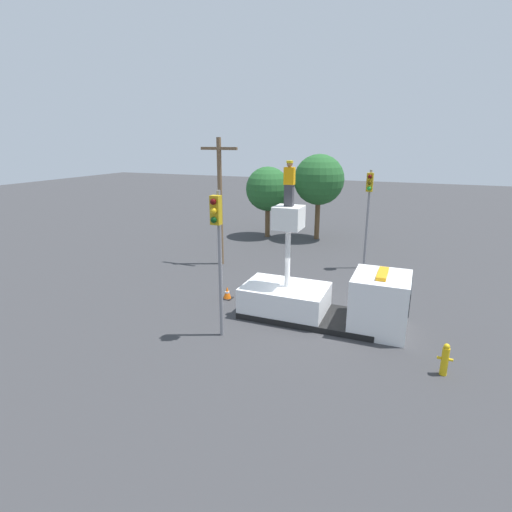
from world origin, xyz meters
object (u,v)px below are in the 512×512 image
object	(u,v)px
traffic_light_pole	(218,237)
utility_pole	(220,198)
traffic_light_across	(369,200)
fire_hydrant	(445,359)
traffic_cone_rear	(227,293)
tree_left_bg	(268,189)
tree_right_bg	(319,180)
worker	(289,184)
bucket_truck	(327,299)

from	to	relation	value
traffic_light_pole	utility_pole	xyz separation A→B (m)	(-4.14, 8.24, 0.09)
traffic_light_pole	traffic_light_across	size ratio (longest dim) A/B	0.98
fire_hydrant	traffic_cone_rear	world-z (taller)	fire_hydrant
tree_left_bg	utility_pole	xyz separation A→B (m)	(-0.05, -7.59, 0.34)
tree_left_bg	tree_right_bg	size ratio (longest dim) A/B	0.85
tree_left_bg	tree_right_bg	world-z (taller)	tree_right_bg
utility_pole	fire_hydrant	bearing A→B (deg)	-33.68
traffic_cone_rear	traffic_light_across	bearing A→B (deg)	53.20
traffic_light_pole	traffic_cone_rear	xyz separation A→B (m)	(-1.42, 3.47, -3.58)
worker	tree_right_bg	size ratio (longest dim) A/B	0.28
worker	utility_pole	distance (m)	8.07
bucket_truck	tree_left_bg	world-z (taller)	tree_left_bg
tree_left_bg	traffic_cone_rear	bearing A→B (deg)	-77.83
fire_hydrant	utility_pole	world-z (taller)	utility_pole
bucket_truck	utility_pole	bearing A→B (deg)	144.33
traffic_light_pole	fire_hydrant	size ratio (longest dim) A/B	5.08
traffic_light_pole	utility_pole	distance (m)	9.22
bucket_truck	traffic_light_across	world-z (taller)	traffic_light_across
traffic_light_across	utility_pole	xyz separation A→B (m)	(-7.96, -2.24, 0.01)
traffic_light_across	fire_hydrant	size ratio (longest dim) A/B	5.18
traffic_cone_rear	utility_pole	bearing A→B (deg)	119.67
fire_hydrant	tree_right_bg	size ratio (longest dim) A/B	0.17
traffic_light_across	traffic_cone_rear	world-z (taller)	traffic_light_across
traffic_light_across	tree_left_bg	bearing A→B (deg)	145.92
traffic_light_pole	traffic_cone_rear	size ratio (longest dim) A/B	9.44
traffic_cone_rear	tree_left_bg	world-z (taller)	tree_left_bg
bucket_truck	fire_hydrant	xyz separation A→B (m)	(4.28, -2.47, -0.40)
traffic_light_pole	tree_left_bg	world-z (taller)	traffic_light_pole
traffic_light_across	tree_right_bg	distance (m)	7.43
bucket_truck	fire_hydrant	size ratio (longest dim) A/B	6.14
fire_hydrant	tree_right_bg	world-z (taller)	tree_right_bg
worker	utility_pole	bearing A→B (deg)	137.15
traffic_light_pole	bucket_truck	bearing A→B (deg)	40.29
traffic_light_across	tree_right_bg	bearing A→B (deg)	125.02
traffic_light_across	tree_right_bg	size ratio (longest dim) A/B	0.90
traffic_light_pole	utility_pole	bearing A→B (deg)	116.64
tree_right_bg	traffic_light_across	bearing A→B (deg)	-54.98
traffic_cone_rear	tree_right_bg	world-z (taller)	tree_right_bg
bucket_truck	tree_right_bg	world-z (taller)	tree_right_bg
worker	tree_right_bg	world-z (taller)	worker
bucket_truck	worker	world-z (taller)	worker
traffic_light_pole	traffic_light_across	distance (m)	11.16
utility_pole	traffic_light_pole	bearing A→B (deg)	-63.36
fire_hydrant	utility_pole	distance (m)	14.57
bucket_truck	utility_pole	world-z (taller)	utility_pole
traffic_light_pole	traffic_cone_rear	world-z (taller)	traffic_light_pole
tree_left_bg	tree_right_bg	bearing A→B (deg)	11.16
tree_right_bg	traffic_cone_rear	bearing A→B (deg)	-94.32
worker	fire_hydrant	xyz separation A→B (m)	(5.98, -2.47, -4.95)
worker	utility_pole	size ratio (longest dim) A/B	0.24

